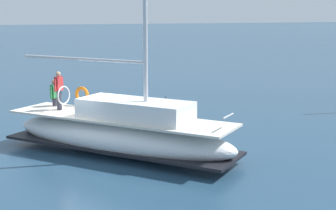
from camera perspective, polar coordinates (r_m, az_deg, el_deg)
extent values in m
plane|color=navy|center=(19.69, -8.65, -5.34)|extent=(400.00, 400.00, 0.00)
ellipsoid|color=white|center=(19.01, -5.66, -3.66)|extent=(8.81, 8.12, 1.40)
cube|color=black|center=(19.09, -5.64, -4.58)|extent=(8.68, 8.01, 0.10)
cube|color=beige|center=(18.84, -5.70, -1.48)|extent=(8.32, 7.66, 0.08)
cube|color=white|center=(18.38, -3.85, -0.52)|extent=(4.36, 4.11, 0.70)
cylinder|color=#B7B7BC|center=(19.49, -9.95, 5.25)|extent=(4.42, 3.88, 0.12)
cylinder|color=silver|center=(16.73, 6.96, -1.27)|extent=(0.64, 0.72, 0.06)
torus|color=orange|center=(21.20, -9.90, 1.19)|extent=(0.62, 0.57, 0.70)
cylinder|color=#33333D|center=(20.47, -12.45, 0.55)|extent=(0.20, 0.20, 0.80)
cube|color=red|center=(20.36, -12.52, 2.44)|extent=(0.36, 0.37, 0.56)
sphere|color=tan|center=(20.31, -12.57, 3.53)|extent=(0.20, 0.20, 0.20)
cylinder|color=red|center=(20.54, -12.12, 2.38)|extent=(0.09, 0.09, 0.50)
cylinder|color=red|center=(20.20, -12.92, 2.22)|extent=(0.09, 0.09, 0.50)
cylinder|color=#33333D|center=(21.38, -12.94, 0.35)|extent=(0.20, 0.20, 0.35)
cube|color=#338C4C|center=(21.31, -12.99, 1.55)|extent=(0.36, 0.37, 0.56)
sphere|color=#9E7051|center=(21.25, -13.04, 2.59)|extent=(0.20, 0.20, 0.20)
cylinder|color=#338C4C|center=(21.48, -12.60, 1.51)|extent=(0.09, 0.09, 0.50)
cylinder|color=#338C4C|center=(21.15, -13.37, 1.33)|extent=(0.09, 0.09, 0.50)
torus|color=silver|center=(20.28, -11.95, 1.11)|extent=(0.55, 0.61, 0.76)
sphere|color=silver|center=(27.23, -0.28, -0.23)|extent=(0.76, 0.76, 0.76)
cylinder|color=black|center=(27.17, -0.28, 0.39)|extent=(0.04, 0.04, 0.60)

